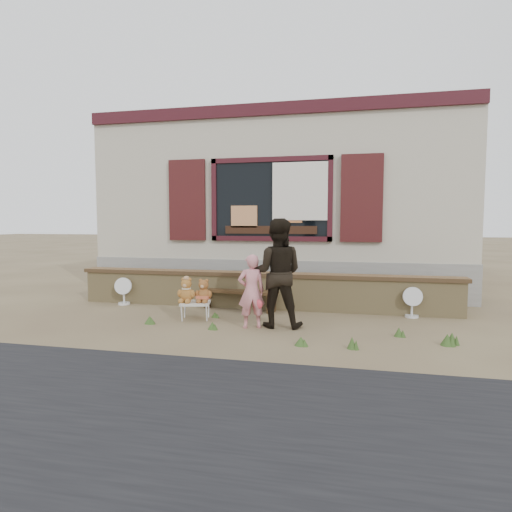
% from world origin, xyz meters
% --- Properties ---
extents(ground, '(80.00, 80.00, 0.00)m').
position_xyz_m(ground, '(0.00, 0.00, 0.00)').
color(ground, brown).
rests_on(ground, ground).
extents(shopfront, '(8.04, 5.13, 4.00)m').
position_xyz_m(shopfront, '(0.00, 4.49, 2.00)').
color(shopfront, '#A79F87').
rests_on(shopfront, ground).
extents(brick_wall, '(7.10, 0.36, 0.67)m').
position_xyz_m(brick_wall, '(0.00, 1.00, 0.34)').
color(brick_wall, tan).
rests_on(brick_wall, ground).
extents(bench, '(1.44, 0.52, 0.36)m').
position_xyz_m(bench, '(-0.35, 0.77, 0.26)').
color(bench, '#342212').
rests_on(bench, ground).
extents(folding_chair, '(0.56, 0.52, 0.29)m').
position_xyz_m(folding_chair, '(-0.85, -0.14, 0.26)').
color(folding_chair, beige).
rests_on(folding_chair, ground).
extents(teddy_bear_left, '(0.36, 0.33, 0.41)m').
position_xyz_m(teddy_bear_left, '(-0.99, -0.17, 0.49)').
color(teddy_bear_left, brown).
rests_on(teddy_bear_left, folding_chair).
extents(teddy_bear_right, '(0.34, 0.31, 0.39)m').
position_xyz_m(teddy_bear_right, '(-0.72, -0.10, 0.48)').
color(teddy_bear_right, brown).
rests_on(teddy_bear_right, folding_chair).
extents(child, '(0.48, 0.40, 1.11)m').
position_xyz_m(child, '(0.17, -0.48, 0.56)').
color(child, pink).
rests_on(child, ground).
extents(adult, '(0.83, 0.66, 1.65)m').
position_xyz_m(adult, '(0.53, -0.31, 0.82)').
color(adult, black).
rests_on(adult, ground).
extents(fan_left, '(0.34, 0.22, 0.53)m').
position_xyz_m(fan_left, '(-2.65, 0.74, 0.26)').
color(fan_left, silver).
rests_on(fan_left, ground).
extents(fan_right, '(0.32, 0.22, 0.52)m').
position_xyz_m(fan_right, '(2.63, 0.80, 0.26)').
color(fan_right, silver).
rests_on(fan_right, ground).
extents(grass_tufts, '(4.54, 1.46, 0.16)m').
position_xyz_m(grass_tufts, '(1.21, -0.77, 0.07)').
color(grass_tufts, '#345120').
rests_on(grass_tufts, ground).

